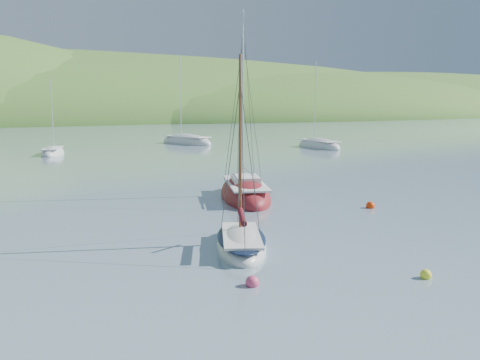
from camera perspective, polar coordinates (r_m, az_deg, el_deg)
name	(u,v)px	position (r m, az deg, el deg)	size (l,w,h in m)	color
ground	(312,289)	(17.86, 7.66, -11.46)	(700.00, 700.00, 0.00)	slate
daysailer_white	(241,244)	(22.24, 0.12, -6.80)	(3.99, 5.88, 8.50)	silver
sloop_red	(245,195)	(33.37, 0.55, -1.58)	(5.44, 8.98, 12.57)	maroon
distant_sloop_a	(53,153)	(63.70, -19.34, 2.71)	(3.95, 6.79, 9.15)	silver
distant_sloop_b	(187,142)	(75.26, -5.71, 4.01)	(6.53, 9.76, 13.16)	silver
distant_sloop_d	(319,146)	(69.45, 8.41, 3.57)	(2.94, 8.34, 11.91)	silver
mooring_buoys	(261,236)	(23.80, 2.21, -5.99)	(20.48, 13.54, 0.50)	yellow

